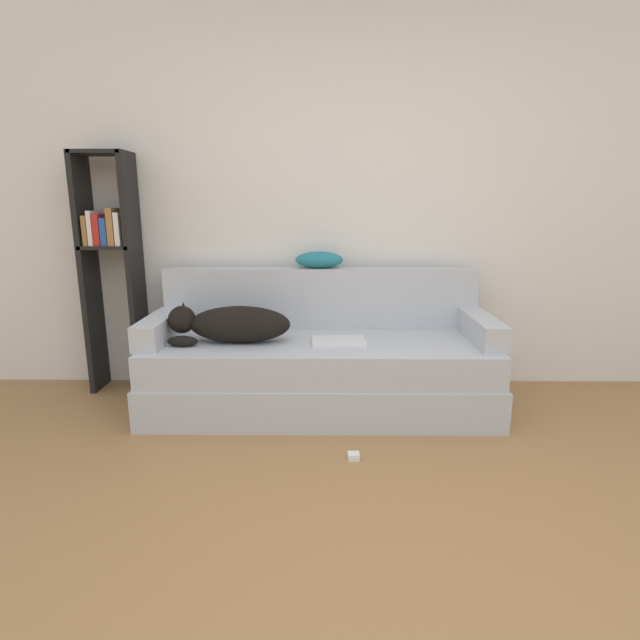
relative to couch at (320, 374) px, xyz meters
name	(u,v)px	position (x,y,z in m)	size (l,w,h in m)	color
wall_back	(355,195)	(0.24, 0.53, 1.13)	(7.53, 0.06, 2.70)	silver
couch	(320,374)	(0.00, 0.00, 0.00)	(2.17, 0.83, 0.45)	#B2B7BC
couch_backrest	(321,298)	(0.00, 0.34, 0.44)	(2.13, 0.15, 0.41)	#B2B7BC
couch_arm_left	(160,328)	(-1.01, -0.01, 0.31)	(0.15, 0.64, 0.15)	#B2B7BC
couch_arm_right	(481,328)	(1.01, -0.01, 0.31)	(0.15, 0.64, 0.15)	#B2B7BC
dog	(231,324)	(-0.55, -0.07, 0.35)	(0.75, 0.25, 0.24)	black
laptop	(339,341)	(0.12, -0.07, 0.24)	(0.34, 0.24, 0.02)	silver
throw_pillow	(319,260)	(-0.01, 0.36, 0.70)	(0.33, 0.17, 0.11)	teal
bookshelf	(111,259)	(-1.43, 0.35, 0.70)	(0.36, 0.26, 1.62)	black
power_adapter	(354,456)	(0.18, -0.68, -0.21)	(0.06, 0.06, 0.03)	white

